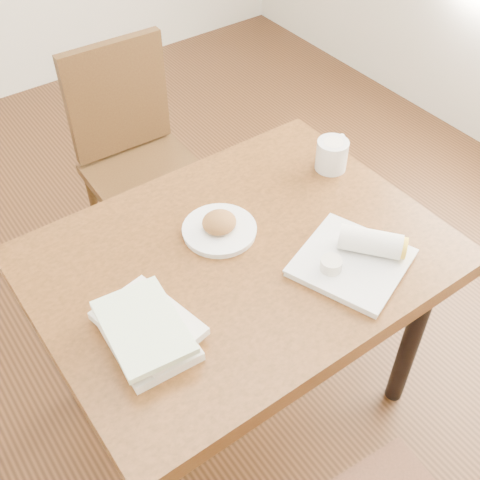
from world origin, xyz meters
TOP-DOWN VIEW (x-y plane):
  - ground at (0.00, 0.00)m, footprint 4.00×5.00m
  - table at (0.00, 0.00)m, footprint 1.12×0.84m
  - chair_far at (0.11, 0.84)m, footprint 0.43×0.43m
  - plate_scone at (-0.00, 0.10)m, footprint 0.21×0.21m
  - coffee_mug at (0.46, 0.14)m, footprint 0.14×0.10m
  - plate_burrito at (0.24, -0.22)m, footprint 0.35×0.35m
  - book_stack at (-0.35, -0.10)m, footprint 0.23×0.29m

SIDE VIEW (x-z plane):
  - ground at x=0.00m, z-range -0.01..0.00m
  - chair_far at x=0.11m, z-range 0.07..1.03m
  - table at x=0.00m, z-range 0.29..1.04m
  - plate_scone at x=0.00m, z-range 0.74..0.81m
  - plate_burrito at x=0.24m, z-range 0.73..0.82m
  - book_stack at x=-0.35m, z-range 0.75..0.82m
  - coffee_mug at x=0.46m, z-range 0.75..0.85m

